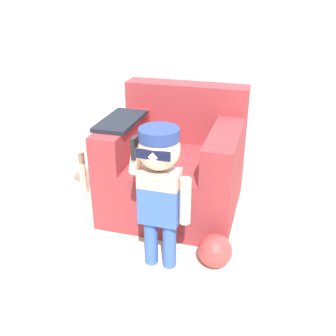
{
  "coord_description": "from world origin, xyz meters",
  "views": [
    {
      "loc": [
        0.93,
        -2.46,
        1.68
      ],
      "look_at": [
        0.27,
        -0.16,
        0.52
      ],
      "focal_mm": 42.0,
      "sensor_mm": 36.0,
      "label": 1
    }
  ],
  "objects_px": {
    "person_child": "(160,178)",
    "toy_ball": "(215,251)",
    "armchair": "(176,166)",
    "side_table": "(82,165)"
  },
  "relations": [
    {
      "from": "person_child",
      "to": "toy_ball",
      "type": "bearing_deg",
      "value": 14.2
    },
    {
      "from": "armchair",
      "to": "side_table",
      "type": "height_order",
      "value": "armchair"
    },
    {
      "from": "armchair",
      "to": "side_table",
      "type": "distance_m",
      "value": 0.79
    },
    {
      "from": "side_table",
      "to": "toy_ball",
      "type": "bearing_deg",
      "value": -25.68
    },
    {
      "from": "person_child",
      "to": "side_table",
      "type": "xyz_separation_m",
      "value": [
        -0.88,
        0.67,
        -0.33
      ]
    },
    {
      "from": "armchair",
      "to": "side_table",
      "type": "xyz_separation_m",
      "value": [
        -0.78,
        -0.07,
        -0.06
      ]
    },
    {
      "from": "side_table",
      "to": "toy_ball",
      "type": "height_order",
      "value": "side_table"
    },
    {
      "from": "armchair",
      "to": "toy_ball",
      "type": "height_order",
      "value": "armchair"
    },
    {
      "from": "toy_ball",
      "to": "armchair",
      "type": "bearing_deg",
      "value": 123.84
    },
    {
      "from": "person_child",
      "to": "toy_ball",
      "type": "distance_m",
      "value": 0.62
    }
  ]
}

